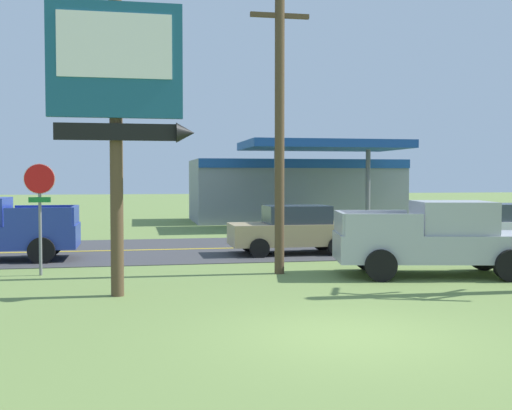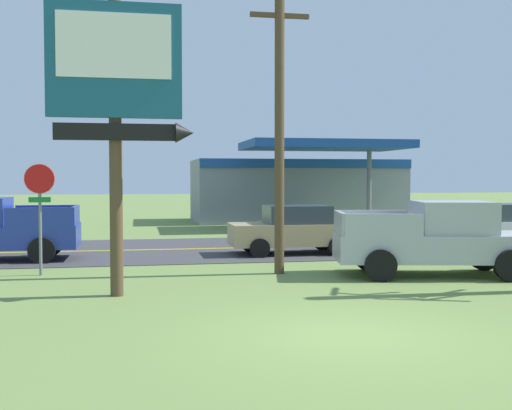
{
  "view_description": "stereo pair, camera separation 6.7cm",
  "coord_description": "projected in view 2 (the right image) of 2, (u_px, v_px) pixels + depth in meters",
  "views": [
    {
      "loc": [
        -3.42,
        -9.9,
        2.59
      ],
      "look_at": [
        0.0,
        8.0,
        1.8
      ],
      "focal_mm": 45.0,
      "sensor_mm": 36.0,
      "label": 1
    },
    {
      "loc": [
        -3.35,
        -9.92,
        2.59
      ],
      "look_at": [
        0.0,
        8.0,
        1.8
      ],
      "focal_mm": 45.0,
      "sensor_mm": 36.0,
      "label": 2
    }
  ],
  "objects": [
    {
      "name": "motel_sign",
      "position": [
        118.0,
        89.0,
        13.69
      ],
      "size": [
        3.1,
        0.54,
        6.6
      ],
      "color": "brown",
      "rests_on": "ground"
    },
    {
      "name": "utility_pole",
      "position": [
        279.0,
        111.0,
        17.05
      ],
      "size": [
        1.76,
        0.26,
        8.17
      ],
      "color": "brown",
      "rests_on": "ground"
    },
    {
      "name": "pickup_silver_parked_on_lawn",
      "position": [
        438.0,
        239.0,
        16.86
      ],
      "size": [
        5.48,
        2.98,
        1.96
      ],
      "color": "#A8AAAF",
      "rests_on": "ground"
    },
    {
      "name": "road_asphalt",
      "position": [
        231.0,
        248.0,
        23.23
      ],
      "size": [
        140.0,
        8.0,
        0.02
      ],
      "primitive_type": "cube",
      "color": "#3D3D3F",
      "rests_on": "ground"
    },
    {
      "name": "car_tan_far_lane",
      "position": [
        294.0,
        230.0,
        21.57
      ],
      "size": [
        4.2,
        2.0,
        1.64
      ],
      "color": "tan",
      "rests_on": "ground"
    },
    {
      "name": "gas_station",
      "position": [
        297.0,
        188.0,
        37.9
      ],
      "size": [
        12.0,
        11.5,
        4.4
      ],
      "color": "gray",
      "rests_on": "ground"
    },
    {
      "name": "stop_sign",
      "position": [
        40.0,
        199.0,
        16.84
      ],
      "size": [
        0.8,
        0.08,
        2.95
      ],
      "color": "slate",
      "rests_on": "ground"
    },
    {
      "name": "ground_plane",
      "position": [
        346.0,
        336.0,
        10.47
      ],
      "size": [
        180.0,
        180.0,
        0.0
      ],
      "primitive_type": "plane",
      "color": "olive"
    },
    {
      "name": "road_centre_line",
      "position": [
        231.0,
        248.0,
        23.23
      ],
      "size": [
        126.0,
        0.2,
        0.01
      ],
      "primitive_type": "cube",
      "color": "gold",
      "rests_on": "road_asphalt"
    },
    {
      "name": "car_white_near_lane",
      "position": [
        498.0,
        226.0,
        22.96
      ],
      "size": [
        4.2,
        2.0,
        1.64
      ],
      "color": "silver",
      "rests_on": "ground"
    }
  ]
}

